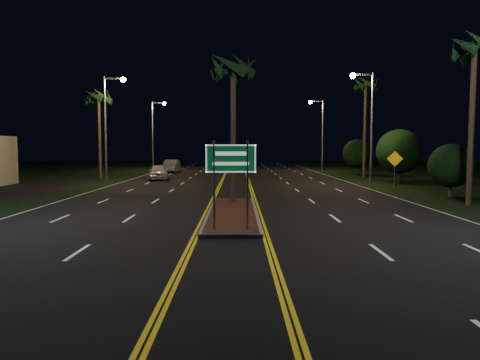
{
  "coord_description": "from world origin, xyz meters",
  "views": [
    {
      "loc": [
        0.26,
        -12.47,
        3.12
      ],
      "look_at": [
        0.33,
        3.2,
        1.9
      ],
      "focal_mm": 32.0,
      "sensor_mm": 36.0,
      "label": 1
    }
  ],
  "objects_px": {
    "warning_sign": "(395,164)",
    "streetlight_left_mid": "(110,117)",
    "palm_median": "(233,68)",
    "shrub_near": "(451,166)",
    "streetlight_left_far": "(155,127)",
    "streetlight_right_far": "(320,127)",
    "shrub_far": "(357,154)",
    "highway_sign": "(231,167)",
    "palm_right_far": "(366,85)",
    "palm_right_near": "(475,48)",
    "car_near": "(159,171)",
    "streetlight_right_mid": "(367,115)",
    "car_far": "(171,165)",
    "shrub_mid": "(399,151)",
    "palm_left_far": "(99,97)",
    "median_island": "(232,213)"
  },
  "relations": [
    {
      "from": "streetlight_left_far",
      "to": "palm_median",
      "type": "xyz_separation_m",
      "value": [
        10.61,
        -33.5,
        1.62
      ]
    },
    {
      "from": "car_far",
      "to": "shrub_near",
      "type": "bearing_deg",
      "value": -50.04
    },
    {
      "from": "palm_right_near",
      "to": "shrub_far",
      "type": "xyz_separation_m",
      "value": [
        1.3,
        26.0,
        -5.88
      ]
    },
    {
      "from": "warning_sign",
      "to": "streetlight_left_mid",
      "type": "bearing_deg",
      "value": -169.17
    },
    {
      "from": "streetlight_right_far",
      "to": "palm_left_far",
      "type": "height_order",
      "value": "streetlight_right_far"
    },
    {
      "from": "car_near",
      "to": "car_far",
      "type": "height_order",
      "value": "car_far"
    },
    {
      "from": "median_island",
      "to": "streetlight_left_mid",
      "type": "bearing_deg",
      "value": 121.98
    },
    {
      "from": "streetlight_right_mid",
      "to": "palm_left_far",
      "type": "distance_m",
      "value": 24.26
    },
    {
      "from": "car_far",
      "to": "warning_sign",
      "type": "distance_m",
      "value": 28.34
    },
    {
      "from": "shrub_near",
      "to": "shrub_far",
      "type": "height_order",
      "value": "shrub_far"
    },
    {
      "from": "streetlight_right_far",
      "to": "shrub_far",
      "type": "bearing_deg",
      "value": -62.02
    },
    {
      "from": "streetlight_left_mid",
      "to": "streetlight_right_far",
      "type": "xyz_separation_m",
      "value": [
        21.23,
        18.0,
        0.0
      ]
    },
    {
      "from": "highway_sign",
      "to": "streetlight_right_far",
      "type": "bearing_deg",
      "value": 74.85
    },
    {
      "from": "streetlight_right_far",
      "to": "shrub_far",
      "type": "relative_size",
      "value": 2.27
    },
    {
      "from": "highway_sign",
      "to": "warning_sign",
      "type": "relative_size",
      "value": 1.14
    },
    {
      "from": "shrub_mid",
      "to": "streetlight_left_far",
      "type": "bearing_deg",
      "value": 140.9
    },
    {
      "from": "car_far",
      "to": "warning_sign",
      "type": "bearing_deg",
      "value": -44.48
    },
    {
      "from": "streetlight_left_mid",
      "to": "car_near",
      "type": "distance_m",
      "value": 7.08
    },
    {
      "from": "highway_sign",
      "to": "car_near",
      "type": "distance_m",
      "value": 26.3
    },
    {
      "from": "median_island",
      "to": "car_near",
      "type": "bearing_deg",
      "value": 109.14
    },
    {
      "from": "streetlight_right_mid",
      "to": "car_far",
      "type": "relative_size",
      "value": 1.69
    },
    {
      "from": "streetlight_left_mid",
      "to": "shrub_far",
      "type": "height_order",
      "value": "streetlight_left_mid"
    },
    {
      "from": "palm_right_far",
      "to": "shrub_near",
      "type": "relative_size",
      "value": 3.12
    },
    {
      "from": "streetlight_left_far",
      "to": "car_near",
      "type": "xyz_separation_m",
      "value": [
        3.32,
        -15.98,
        -4.79
      ]
    },
    {
      "from": "palm_median",
      "to": "shrub_near",
      "type": "distance_m",
      "value": 14.93
    },
    {
      "from": "palm_left_far",
      "to": "car_far",
      "type": "xyz_separation_m",
      "value": [
        4.87,
        11.85,
        -6.86
      ]
    },
    {
      "from": "streetlight_left_far",
      "to": "warning_sign",
      "type": "bearing_deg",
      "value": -46.6
    },
    {
      "from": "shrub_near",
      "to": "palm_median",
      "type": "bearing_deg",
      "value": -165.47
    },
    {
      "from": "median_island",
      "to": "shrub_near",
      "type": "relative_size",
      "value": 3.11
    },
    {
      "from": "palm_right_near",
      "to": "car_near",
      "type": "xyz_separation_m",
      "value": [
        -19.79,
        18.02,
        -7.35
      ]
    },
    {
      "from": "palm_right_far",
      "to": "streetlight_left_far",
      "type": "bearing_deg",
      "value": 149.12
    },
    {
      "from": "streetlight_left_far",
      "to": "shrub_near",
      "type": "height_order",
      "value": "streetlight_left_far"
    },
    {
      "from": "streetlight_left_far",
      "to": "shrub_far",
      "type": "bearing_deg",
      "value": -18.14
    },
    {
      "from": "streetlight_right_far",
      "to": "palm_right_near",
      "type": "height_order",
      "value": "palm_right_near"
    },
    {
      "from": "shrub_near",
      "to": "warning_sign",
      "type": "xyz_separation_m",
      "value": [
        -1.33,
        5.91,
        -0.1
      ]
    },
    {
      "from": "streetlight_left_far",
      "to": "shrub_near",
      "type": "relative_size",
      "value": 2.73
    },
    {
      "from": "streetlight_left_far",
      "to": "warning_sign",
      "type": "distance_m",
      "value": 33.38
    },
    {
      "from": "median_island",
      "to": "palm_right_far",
      "type": "relative_size",
      "value": 1.0
    },
    {
      "from": "streetlight_left_mid",
      "to": "car_far",
      "type": "xyz_separation_m",
      "value": [
        2.68,
        15.85,
        -4.77
      ]
    },
    {
      "from": "palm_left_far",
      "to": "palm_right_far",
      "type": "relative_size",
      "value": 0.85
    },
    {
      "from": "shrub_far",
      "to": "car_near",
      "type": "height_order",
      "value": "shrub_far"
    },
    {
      "from": "palm_right_far",
      "to": "shrub_near",
      "type": "bearing_deg",
      "value": -87.49
    },
    {
      "from": "highway_sign",
      "to": "streetlight_right_far",
      "type": "distance_m",
      "value": 40.74
    },
    {
      "from": "palm_right_near",
      "to": "car_far",
      "type": "bearing_deg",
      "value": 124.39
    },
    {
      "from": "palm_median",
      "to": "median_island",
      "type": "bearing_deg",
      "value": -90.0
    },
    {
      "from": "shrub_far",
      "to": "palm_right_far",
      "type": "bearing_deg",
      "value": -99.46
    },
    {
      "from": "palm_left_far",
      "to": "car_far",
      "type": "height_order",
      "value": "palm_left_far"
    },
    {
      "from": "palm_median",
      "to": "shrub_far",
      "type": "xyz_separation_m",
      "value": [
        13.8,
        25.5,
        -4.94
      ]
    },
    {
      "from": "palm_right_far",
      "to": "warning_sign",
      "type": "distance_m",
      "value": 12.47
    },
    {
      "from": "palm_right_near",
      "to": "shrub_mid",
      "type": "distance_m",
      "value": 15.11
    }
  ]
}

